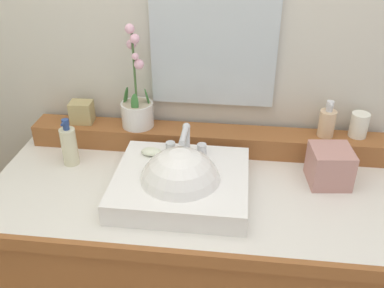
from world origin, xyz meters
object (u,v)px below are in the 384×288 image
at_px(sink_basin, 181,186).
at_px(potted_plant, 137,106).
at_px(tissue_box, 330,166).
at_px(soap_bar, 151,152).
at_px(soap_dispenser, 327,122).
at_px(tumbler_cup, 359,125).
at_px(trinket_box, 82,112).
at_px(lotion_bottle, 69,145).

relative_size(sink_basin, potted_plant, 1.10).
bearing_deg(tissue_box, soap_bar, -178.80).
distance_m(soap_dispenser, tumbler_cup, 0.11).
bearing_deg(trinket_box, soap_dispenser, -2.90).
bearing_deg(trinket_box, sink_basin, -38.71).
height_order(sink_basin, potted_plant, potted_plant).
bearing_deg(tissue_box, tumbler_cup, 57.06).
xyz_separation_m(sink_basin, tumbler_cup, (0.59, 0.31, 0.09)).
relative_size(trinket_box, lotion_bottle, 0.47).
xyz_separation_m(lotion_bottle, tissue_box, (0.89, -0.01, -0.01)).
relative_size(potted_plant, trinket_box, 4.65).
relative_size(potted_plant, soap_dispenser, 2.84).
bearing_deg(trinket_box, lotion_bottle, -90.91).
xyz_separation_m(potted_plant, soap_dispenser, (0.68, 0.00, -0.03)).
distance_m(sink_basin, soap_bar, 0.17).
bearing_deg(soap_dispenser, trinket_box, -179.92).
relative_size(potted_plant, tumbler_cup, 4.31).
distance_m(soap_dispenser, trinket_box, 0.90).
xyz_separation_m(tumbler_cup, tissue_box, (-0.12, -0.18, -0.06)).
distance_m(potted_plant, tissue_box, 0.70).
height_order(potted_plant, soap_dispenser, potted_plant).
relative_size(trinket_box, tissue_box, 0.63).
bearing_deg(trinket_box, soap_bar, -34.52).
bearing_deg(lotion_bottle, soap_bar, -3.90).
height_order(sink_basin, soap_dispenser, soap_dispenser).
distance_m(trinket_box, tissue_box, 0.91).
bearing_deg(potted_plant, trinket_box, 179.14).
distance_m(soap_dispenser, lotion_bottle, 0.91).
relative_size(potted_plant, lotion_bottle, 2.18).
xyz_separation_m(sink_basin, potted_plant, (-0.20, 0.30, 0.13)).
bearing_deg(soap_dispenser, soap_bar, -162.59).
xyz_separation_m(tumbler_cup, lotion_bottle, (-1.01, -0.18, -0.05)).
distance_m(potted_plant, soap_dispenser, 0.68).
height_order(tumbler_cup, trinket_box, tumbler_cup).
relative_size(soap_bar, potted_plant, 0.18).
xyz_separation_m(soap_dispenser, lotion_bottle, (-0.89, -0.17, -0.06)).
height_order(potted_plant, tissue_box, potted_plant).
relative_size(soap_bar, tumbler_cup, 0.79).
height_order(tumbler_cup, tissue_box, tumbler_cup).
xyz_separation_m(soap_bar, lotion_bottle, (-0.30, 0.02, -0.01)).
relative_size(soap_bar, tissue_box, 0.54).
bearing_deg(tissue_box, sink_basin, -164.97).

